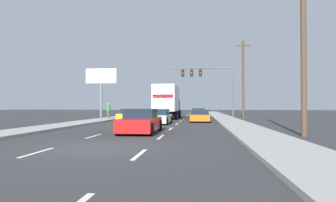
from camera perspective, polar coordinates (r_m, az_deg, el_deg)
name	(u,v)px	position (r m, az deg, el deg)	size (l,w,h in m)	color
ground_plane	(170,118)	(35.24, 0.43, -3.44)	(140.00, 140.00, 0.00)	#333335
sidewalk_right	(228,120)	(30.20, 11.85, -3.71)	(2.52, 80.00, 0.14)	#9E9E99
sidewalk_left	(106,119)	(31.70, -12.32, -3.57)	(2.52, 80.00, 0.14)	#9E9E99
lane_markings	(169,119)	(34.03, 0.22, -3.53)	(3.54, 62.00, 0.01)	silver
car_silver	(143,114)	(36.23, -5.12, -2.54)	(2.00, 4.65, 1.13)	#B7BABF
car_yellow	(131,115)	(29.36, -7.51, -2.85)	(2.00, 4.09, 1.19)	yellow
box_truck	(167,101)	(32.85, -0.12, 0.06)	(2.65, 8.12, 3.78)	white
car_white	(159,117)	(24.17, -1.74, -3.21)	(1.86, 4.19, 1.26)	white
car_red	(141,122)	(16.40, -5.46, -4.15)	(1.99, 4.55, 1.36)	red
car_green	(199,114)	(35.29, 6.18, -2.52)	(1.86, 4.33, 1.22)	#196B38
car_orange	(200,116)	(27.34, 6.39, -3.05)	(1.92, 4.08, 1.16)	orange
traffic_signal_mast	(203,76)	(39.81, 6.97, 4.89)	(9.09, 0.69, 7.17)	#595B56
utility_pole_near	(303,32)	(16.12, 25.47, 12.30)	(1.80, 0.28, 10.12)	brown
utility_pole_mid	(243,78)	(35.31, 14.81, 4.42)	(1.80, 0.28, 9.36)	brown
roadside_billboard	(101,82)	(39.86, -13.22, 3.71)	(4.30, 0.36, 6.61)	slate
pedestrian_near_corner	(108,111)	(32.46, -11.85, -1.93)	(0.38, 0.38, 1.66)	brown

